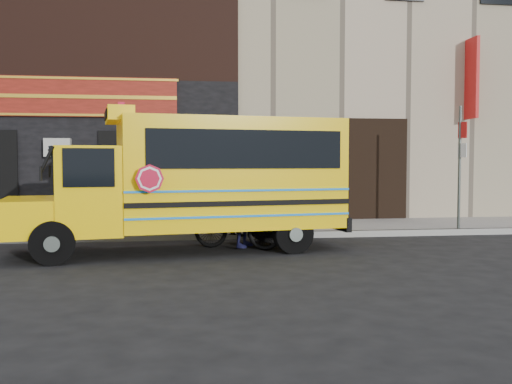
{
  "coord_description": "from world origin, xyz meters",
  "views": [
    {
      "loc": [
        -1.76,
        -10.98,
        1.85
      ],
      "look_at": [
        0.02,
        1.85,
        1.17
      ],
      "focal_mm": 40.0,
      "sensor_mm": 36.0,
      "label": 1
    }
  ],
  "objects_px": {
    "school_bus": "(198,178)",
    "cyclist": "(244,202)",
    "sign_pole": "(460,164)",
    "bicycle": "(237,221)"
  },
  "relations": [
    {
      "from": "school_bus",
      "to": "cyclist",
      "type": "height_order",
      "value": "school_bus"
    },
    {
      "from": "sign_pole",
      "to": "cyclist",
      "type": "distance_m",
      "value": 6.04
    },
    {
      "from": "sign_pole",
      "to": "cyclist",
      "type": "height_order",
      "value": "sign_pole"
    },
    {
      "from": "school_bus",
      "to": "cyclist",
      "type": "bearing_deg",
      "value": 2.25
    },
    {
      "from": "school_bus",
      "to": "sign_pole",
      "type": "relative_size",
      "value": 2.18
    },
    {
      "from": "sign_pole",
      "to": "bicycle",
      "type": "height_order",
      "value": "sign_pole"
    },
    {
      "from": "sign_pole",
      "to": "bicycle",
      "type": "distance_m",
      "value": 6.24
    },
    {
      "from": "sign_pole",
      "to": "bicycle",
      "type": "relative_size",
      "value": 1.65
    },
    {
      "from": "school_bus",
      "to": "cyclist",
      "type": "distance_m",
      "value": 1.1
    },
    {
      "from": "school_bus",
      "to": "bicycle",
      "type": "height_order",
      "value": "school_bus"
    }
  ]
}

